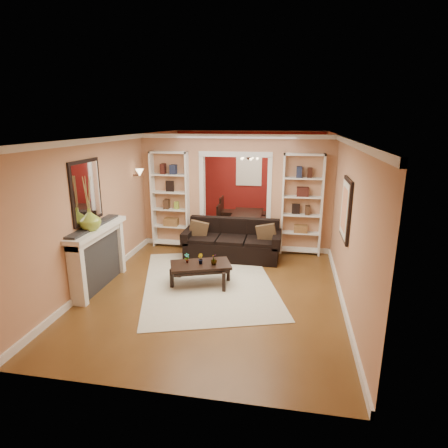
% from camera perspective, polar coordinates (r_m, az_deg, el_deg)
% --- Properties ---
extents(floor, '(8.00, 8.00, 0.00)m').
position_cam_1_polar(floor, '(8.09, 0.38, -6.21)').
color(floor, brown).
rests_on(floor, ground).
extents(ceiling, '(8.00, 8.00, 0.00)m').
position_cam_1_polar(ceiling, '(7.52, 0.42, 13.26)').
color(ceiling, white).
rests_on(ceiling, ground).
extents(wall_back, '(8.00, 0.00, 8.00)m').
position_cam_1_polar(wall_back, '(11.60, 3.83, 7.34)').
color(wall_back, tan).
rests_on(wall_back, ground).
extents(wall_front, '(8.00, 0.00, 8.00)m').
position_cam_1_polar(wall_front, '(4.00, -9.66, -9.08)').
color(wall_front, tan).
rests_on(wall_front, ground).
extents(wall_left, '(0.00, 8.00, 8.00)m').
position_cam_1_polar(wall_left, '(8.37, -14.99, 3.65)').
color(wall_left, tan).
rests_on(wall_left, ground).
extents(wall_right, '(0.00, 8.00, 8.00)m').
position_cam_1_polar(wall_right, '(7.65, 17.26, 2.37)').
color(wall_right, tan).
rests_on(wall_right, ground).
extents(partition_wall, '(4.50, 0.15, 2.70)m').
position_cam_1_polar(partition_wall, '(8.86, 1.74, 4.80)').
color(partition_wall, tan).
rests_on(partition_wall, floor).
extents(red_back_panel, '(4.44, 0.04, 2.64)m').
position_cam_1_polar(red_back_panel, '(11.57, 3.81, 7.17)').
color(red_back_panel, maroon).
rests_on(red_back_panel, floor).
extents(dining_window, '(0.78, 0.03, 0.98)m').
position_cam_1_polar(dining_window, '(11.50, 3.81, 8.27)').
color(dining_window, '#8CA5CC').
rests_on(dining_window, wall_back).
extents(area_rug, '(3.28, 3.90, 0.01)m').
position_cam_1_polar(area_rug, '(7.27, -2.38, -8.81)').
color(area_rug, beige).
rests_on(area_rug, floor).
extents(sofa, '(2.16, 0.93, 0.84)m').
position_cam_1_polar(sofa, '(8.36, 1.24, -2.42)').
color(sofa, black).
rests_on(sofa, floor).
extents(pillow_left, '(0.42, 0.16, 0.41)m').
position_cam_1_polar(pillow_left, '(8.43, -3.91, -0.91)').
color(pillow_left, brown).
rests_on(pillow_left, sofa).
extents(pillow_right, '(0.42, 0.13, 0.41)m').
position_cam_1_polar(pillow_right, '(8.20, 6.51, -1.44)').
color(pillow_right, brown).
rests_on(pillow_right, sofa).
extents(coffee_table, '(1.24, 0.94, 0.42)m').
position_cam_1_polar(coffee_table, '(7.11, -3.58, -7.61)').
color(coffee_table, black).
rests_on(coffee_table, floor).
extents(plant_left, '(0.12, 0.11, 0.19)m').
position_cam_1_polar(plant_left, '(7.06, -5.66, -5.19)').
color(plant_left, '#336626').
rests_on(plant_left, coffee_table).
extents(plant_center, '(0.13, 0.14, 0.19)m').
position_cam_1_polar(plant_center, '(6.99, -3.63, -5.32)').
color(plant_center, '#336626').
rests_on(plant_center, coffee_table).
extents(plant_right, '(0.15, 0.15, 0.20)m').
position_cam_1_polar(plant_right, '(6.94, -1.56, -5.42)').
color(plant_right, '#336626').
rests_on(plant_right, coffee_table).
extents(bookshelf_left, '(0.90, 0.30, 2.30)m').
position_cam_1_polar(bookshelf_left, '(9.09, -8.16, 3.65)').
color(bookshelf_left, white).
rests_on(bookshelf_left, floor).
extents(bookshelf_right, '(0.90, 0.30, 2.30)m').
position_cam_1_polar(bookshelf_right, '(8.64, 11.79, 2.85)').
color(bookshelf_right, white).
rests_on(bookshelf_right, floor).
extents(fireplace, '(0.32, 1.70, 1.16)m').
position_cam_1_polar(fireplace, '(7.22, -18.40, -4.87)').
color(fireplace, white).
rests_on(fireplace, floor).
extents(vase, '(0.41, 0.41, 0.39)m').
position_cam_1_polar(vase, '(6.83, -19.76, 0.65)').
color(vase, '#8BA836').
rests_on(vase, fireplace).
extents(mirror, '(0.03, 0.95, 1.10)m').
position_cam_1_polar(mirror, '(6.98, -20.26, 4.68)').
color(mirror, silver).
rests_on(mirror, wall_left).
extents(wall_sconce, '(0.18, 0.18, 0.22)m').
position_cam_1_polar(wall_sconce, '(8.75, -13.09, 7.46)').
color(wall_sconce, '#FFE0A5').
rests_on(wall_sconce, wall_left).
extents(framed_art, '(0.04, 0.85, 1.05)m').
position_cam_1_polar(framed_art, '(6.63, 18.01, 2.14)').
color(framed_art, black).
rests_on(framed_art, wall_right).
extents(dining_table, '(1.47, 0.82, 0.52)m').
position_cam_1_polar(dining_table, '(10.38, 3.66, 0.21)').
color(dining_table, black).
rests_on(dining_table, floor).
extents(dining_chair_nw, '(0.49, 0.49, 0.82)m').
position_cam_1_polar(dining_chair_nw, '(10.13, 0.38, 0.73)').
color(dining_chair_nw, black).
rests_on(dining_chair_nw, floor).
extents(dining_chair_ne, '(0.45, 0.45, 0.90)m').
position_cam_1_polar(dining_chair_ne, '(10.00, 6.61, 0.66)').
color(dining_chair_ne, black).
rests_on(dining_chair_ne, floor).
extents(dining_chair_sw, '(0.48, 0.48, 0.92)m').
position_cam_1_polar(dining_chair_sw, '(10.69, 0.94, 1.82)').
color(dining_chair_sw, black).
rests_on(dining_chair_sw, floor).
extents(dining_chair_se, '(0.50, 0.50, 0.90)m').
position_cam_1_polar(dining_chair_se, '(10.58, 6.83, 1.48)').
color(dining_chair_se, black).
rests_on(dining_chair_se, floor).
extents(chandelier, '(0.50, 0.50, 0.30)m').
position_cam_1_polar(chandelier, '(10.23, 3.05, 10.03)').
color(chandelier, '#3C221B').
rests_on(chandelier, ceiling).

